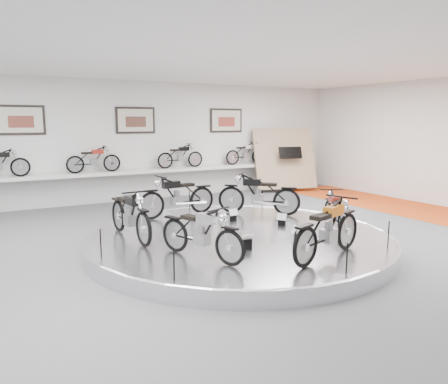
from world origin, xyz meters
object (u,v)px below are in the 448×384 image
bike_b (177,196)px  shelf (140,172)px  bike_a (259,194)px  bike_c (130,214)px  bike_f (335,212)px  display_platform (239,241)px  bike_e (328,229)px  bike_d (201,232)px

bike_b → shelf: bearing=-100.4°
bike_a → bike_c: (-3.59, -0.70, -0.01)m
bike_f → display_platform: bearing=93.6°
display_platform → shelf: shelf is taller
bike_b → bike_c: bearing=37.2°
shelf → bike_c: bike_c is taller
bike_c → display_platform: bearing=67.4°
display_platform → shelf: (0.00, 6.40, 0.85)m
shelf → display_platform: bearing=-90.0°
bike_a → bike_e: 3.76m
display_platform → bike_b: 2.39m
bike_b → bike_e: 4.51m
display_platform → bike_c: bearing=160.5°
bike_d → bike_e: size_ratio=0.90×
bike_b → bike_d: bike_b is taller
bike_d → bike_e: 2.19m
bike_a → bike_b: bearing=21.5°
display_platform → bike_c: 2.35m
bike_e → bike_a: bearing=57.1°
bike_c → bike_a: bearing=97.9°
bike_b → bike_d: size_ratio=1.12×
bike_a → bike_f: size_ratio=1.20×
bike_c → bike_f: bearing=64.4°
display_platform → bike_b: size_ratio=3.60×
bike_d → bike_e: bike_e is taller
bike_c → bike_f: size_ratio=1.17×
bike_c → bike_d: bike_c is taller
shelf → bike_b: bearing=-96.0°
shelf → bike_b: bike_b is taller
bike_d → bike_c: bearing=178.2°
display_platform → bike_c: size_ratio=3.62×
bike_e → shelf: bearing=75.6°
display_platform → bike_b: (-0.44, 2.25, 0.67)m
bike_b → display_platform: bearing=96.7°
bike_a → bike_c: size_ratio=1.02×
shelf → bike_f: 7.53m
bike_a → bike_d: bearing=85.7°
display_platform → bike_f: bike_f is taller
bike_c → bike_e: bike_e is taller
display_platform → bike_d: size_ratio=4.01×
display_platform → bike_f: 2.13m
bike_d → bike_f: (3.31, 0.23, -0.03)m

